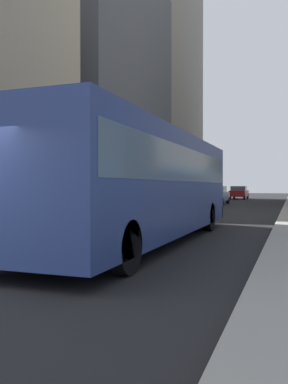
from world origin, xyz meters
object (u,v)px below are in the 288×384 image
(car_yellow_taxi, at_px, (166,198))
(transit_bus, at_px, (145,180))
(car_red_coupe, at_px, (239,192))
(car_white_van, at_px, (94,204))
(car_blue_hatchback, at_px, (216,195))

(car_yellow_taxi, bearing_deg, transit_bus, -75.22)
(transit_bus, distance_m, car_red_coupe, 41.31)
(car_white_van, xyz_separation_m, car_yellow_taxi, (0.00, 10.54, 0.00))
(transit_bus, relative_size, car_red_coupe, 2.46)
(transit_bus, bearing_deg, car_red_coupe, 93.33)
(car_red_coupe, bearing_deg, transit_bus, -86.67)
(transit_bus, bearing_deg, car_white_van, 130.90)
(car_blue_hatchback, bearing_deg, car_white_van, -94.47)
(car_red_coupe, height_order, car_blue_hatchback, same)
(car_blue_hatchback, height_order, car_yellow_taxi, same)
(transit_bus, bearing_deg, car_blue_hatchback, 95.47)
(car_red_coupe, distance_m, car_yellow_taxi, 26.12)
(transit_bus, distance_m, car_white_van, 6.18)
(car_white_van, height_order, car_yellow_taxi, same)
(car_red_coupe, relative_size, car_white_van, 1.19)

